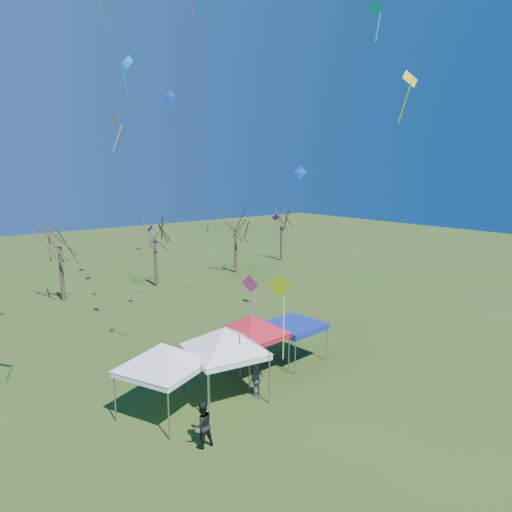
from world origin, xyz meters
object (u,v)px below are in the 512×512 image
(tree_5, at_px, (282,213))
(tent_red, at_px, (251,318))
(tent_white_mid, at_px, (225,332))
(person_grey, at_px, (256,380))
(tree_3, at_px, (154,222))
(person_dark, at_px, (202,425))
(tent_blue, at_px, (294,326))
(tree_4, at_px, (236,216))
(tent_white_west, at_px, (162,348))
(tree_2, at_px, (58,227))

(tree_5, height_order, tent_red, tree_5)
(tent_white_mid, relative_size, person_grey, 2.77)
(tree_3, relative_size, person_dark, 4.19)
(person_grey, bearing_deg, tent_blue, -168.76)
(tree_4, bearing_deg, tent_white_west, -132.81)
(tent_white_west, height_order, tent_red, tent_white_west)
(tent_white_west, distance_m, tent_blue, 8.71)
(tent_blue, relative_size, person_grey, 1.84)
(tent_white_mid, xyz_separation_m, person_grey, (1.24, -0.84, -2.49))
(tent_red, bearing_deg, tree_4, 55.44)
(tree_3, height_order, person_dark, tree_3)
(tree_5, bearing_deg, tent_white_mid, -136.43)
(tree_5, bearing_deg, tree_4, -166.15)
(tree_2, distance_m, person_dark, 25.44)
(tree_4, height_order, tent_blue, tree_4)
(tree_2, bearing_deg, person_grey, -84.26)
(tree_2, height_order, tree_4, tree_2)
(tree_3, distance_m, tree_4, 9.32)
(tent_blue, bearing_deg, tree_4, 61.72)
(tent_red, relative_size, person_grey, 2.62)
(tent_blue, bearing_deg, tree_2, 107.52)
(tent_white_west, bearing_deg, tree_2, 84.75)
(tree_2, bearing_deg, tent_white_mid, -87.22)
(tent_white_west, distance_m, person_grey, 5.05)
(tent_white_mid, bearing_deg, tent_red, 26.71)
(tree_5, relative_size, person_grey, 4.49)
(person_dark, distance_m, person_grey, 4.65)
(tent_red, height_order, person_grey, tent_red)
(tree_2, xyz_separation_m, tent_white_west, (-1.99, -21.66, -3.13))
(tree_4, height_order, person_dark, tree_4)
(tree_2, height_order, tree_3, tree_2)
(tree_4, bearing_deg, tent_blue, -118.28)
(tree_3, bearing_deg, tree_4, -0.26)
(tree_3, distance_m, person_dark, 27.06)
(tree_5, xyz_separation_m, tent_blue, (-19.46, -22.68, -3.66))
(tent_blue, relative_size, person_dark, 1.62)
(tree_4, height_order, tent_white_west, tree_4)
(person_grey, bearing_deg, tree_4, -137.40)
(person_dark, bearing_deg, tent_white_mid, -133.25)
(tree_3, height_order, tree_4, tree_3)
(tree_3, bearing_deg, tent_white_mid, -108.60)
(tent_red, distance_m, person_dark, 7.21)
(tree_5, distance_m, tent_red, 31.89)
(person_dark, xyz_separation_m, person_grey, (4.26, 1.85, -0.11))
(tree_3, xyz_separation_m, tent_blue, (-1.77, -20.66, -4.01))
(tree_5, relative_size, tent_red, 1.72)
(person_dark, bearing_deg, tree_5, -131.55)
(tent_white_mid, bearing_deg, tree_4, 52.54)
(tree_4, relative_size, tent_white_mid, 1.71)
(person_grey, bearing_deg, tent_white_mid, -47.19)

